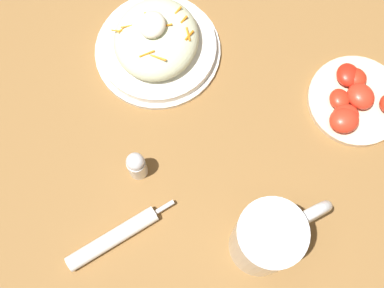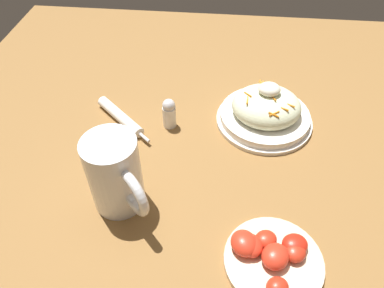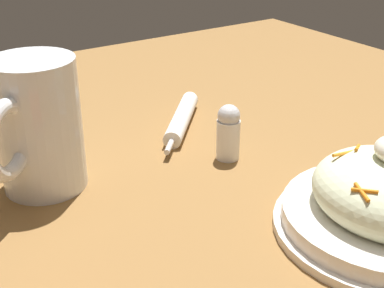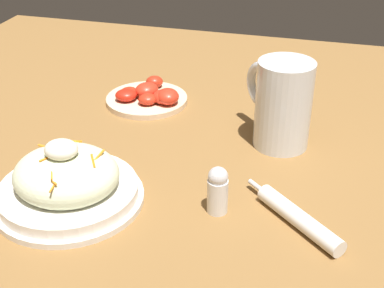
{
  "view_description": "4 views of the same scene",
  "coord_description": "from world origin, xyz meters",
  "px_view_note": "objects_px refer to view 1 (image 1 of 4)",
  "views": [
    {
      "loc": [
        -0.31,
        -0.03,
        0.86
      ],
      "look_at": [
        -0.07,
        0.03,
        0.06
      ],
      "focal_mm": 48.07,
      "sensor_mm": 36.0,
      "label": 1
    },
    {
      "loc": [
        -0.0,
        -0.53,
        0.59
      ],
      "look_at": [
        -0.06,
        -0.01,
        0.07
      ],
      "focal_mm": 33.96,
      "sensor_mm": 36.0,
      "label": 2
    },
    {
      "loc": [
        0.39,
        -0.28,
        0.33
      ],
      "look_at": [
        -0.07,
        0.02,
        0.07
      ],
      "focal_mm": 50.03,
      "sensor_mm": 36.0,
      "label": 3
    },
    {
      "loc": [
        -0.26,
        0.76,
        0.5
      ],
      "look_at": [
        -0.06,
        0.02,
        0.06
      ],
      "focal_mm": 50.8,
      "sensor_mm": 36.0,
      "label": 4
    }
  ],
  "objects_px": {
    "tomato_plate": "(355,101)",
    "salt_shaker": "(137,165)",
    "salad_plate": "(157,43)",
    "beer_mug": "(267,239)",
    "napkin_roll": "(113,238)"
  },
  "relations": [
    {
      "from": "beer_mug",
      "to": "tomato_plate",
      "type": "height_order",
      "value": "beer_mug"
    },
    {
      "from": "beer_mug",
      "to": "tomato_plate",
      "type": "relative_size",
      "value": 0.93
    },
    {
      "from": "salad_plate",
      "to": "beer_mug",
      "type": "distance_m",
      "value": 0.4
    },
    {
      "from": "salad_plate",
      "to": "napkin_roll",
      "type": "relative_size",
      "value": 1.47
    },
    {
      "from": "salad_plate",
      "to": "salt_shaker",
      "type": "height_order",
      "value": "salad_plate"
    },
    {
      "from": "tomato_plate",
      "to": "salt_shaker",
      "type": "xyz_separation_m",
      "value": [
        -0.22,
        0.33,
        0.02
      ]
    },
    {
      "from": "salad_plate",
      "to": "salt_shaker",
      "type": "xyz_separation_m",
      "value": [
        -0.23,
        -0.04,
        0.0
      ]
    },
    {
      "from": "salad_plate",
      "to": "salt_shaker",
      "type": "bearing_deg",
      "value": -171.09
    },
    {
      "from": "salad_plate",
      "to": "beer_mug",
      "type": "relative_size",
      "value": 1.44
    },
    {
      "from": "tomato_plate",
      "to": "napkin_roll",
      "type": "bearing_deg",
      "value": 136.07
    },
    {
      "from": "napkin_roll",
      "to": "salt_shaker",
      "type": "relative_size",
      "value": 2.04
    },
    {
      "from": "salad_plate",
      "to": "beer_mug",
      "type": "height_order",
      "value": "beer_mug"
    },
    {
      "from": "salad_plate",
      "to": "salt_shaker",
      "type": "relative_size",
      "value": 3.01
    },
    {
      "from": "beer_mug",
      "to": "tomato_plate",
      "type": "distance_m",
      "value": 0.31
    },
    {
      "from": "beer_mug",
      "to": "salad_plate",
      "type": "bearing_deg",
      "value": 42.65
    }
  ]
}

